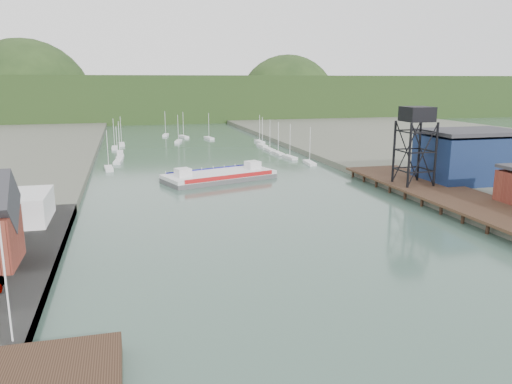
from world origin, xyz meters
TOP-DOWN VIEW (x-y plane):
  - ground at (0.00, 0.00)m, footprint 600.00×600.00m
  - east_pier at (37.00, 45.00)m, footprint 14.00×70.00m
  - flagpole at (-33.00, 10.00)m, footprint 0.16×0.16m
  - lift_tower at (35.00, 58.00)m, footprint 6.50×6.50m
  - blue_shed at (50.00, 60.00)m, footprint 20.50×14.50m
  - marina_sailboats at (0.08, 138.46)m, footprint 57.71×92.65m
  - distant_hills at (-3.98, 301.35)m, footprint 500.00×120.00m
  - chain_ferry at (-1.56, 82.60)m, footprint 28.22×18.25m

SIDE VIEW (x-z plane):
  - ground at x=0.00m, z-range 0.00..0.00m
  - marina_sailboats at x=0.08m, z-range -0.10..0.80m
  - chain_ferry at x=-1.56m, z-range -0.81..2.97m
  - east_pier at x=37.00m, z-range 0.67..3.12m
  - blue_shed at x=50.00m, z-range 1.41..12.71m
  - flagpole at x=-33.00m, z-range 1.60..13.60m
  - distant_hills at x=-3.98m, z-range -29.62..50.38m
  - lift_tower at x=35.00m, z-range 7.65..23.65m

